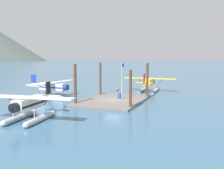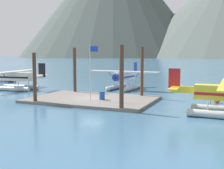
{
  "view_description": "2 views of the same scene",
  "coord_description": "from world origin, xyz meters",
  "px_view_note": "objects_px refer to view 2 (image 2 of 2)",
  "views": [
    {
      "loc": [
        -36.12,
        -13.67,
        6.84
      ],
      "look_at": [
        1.98,
        0.89,
        2.44
      ],
      "focal_mm": 40.67,
      "sensor_mm": 36.0,
      "label": 1
    },
    {
      "loc": [
        13.89,
        -27.46,
        5.06
      ],
      "look_at": [
        2.02,
        0.78,
        1.8
      ],
      "focal_mm": 45.57,
      "sensor_mm": 36.0,
      "label": 2
    }
  ],
  "objects_px": {
    "flagpole": "(91,66)",
    "fuel_drum": "(102,96)",
    "mooring_buoy": "(217,100)",
    "seaplane_cream_port_fwd": "(16,79)",
    "boat_navy_open_west": "(7,79)",
    "seaplane_white_bow_centre": "(124,79)"
  },
  "relations": [
    {
      "from": "seaplane_white_bow_centre",
      "to": "seaplane_cream_port_fwd",
      "type": "height_order",
      "value": "same"
    },
    {
      "from": "mooring_buoy",
      "to": "seaplane_white_bow_centre",
      "type": "bearing_deg",
      "value": 151.78
    },
    {
      "from": "flagpole",
      "to": "fuel_drum",
      "type": "xyz_separation_m",
      "value": [
        0.89,
        0.72,
        -3.16
      ]
    },
    {
      "from": "flagpole",
      "to": "fuel_drum",
      "type": "distance_m",
      "value": 3.36
    },
    {
      "from": "seaplane_cream_port_fwd",
      "to": "boat_navy_open_west",
      "type": "bearing_deg",
      "value": 138.34
    },
    {
      "from": "mooring_buoy",
      "to": "seaplane_cream_port_fwd",
      "type": "bearing_deg",
      "value": 179.07
    },
    {
      "from": "fuel_drum",
      "to": "mooring_buoy",
      "type": "height_order",
      "value": "fuel_drum"
    },
    {
      "from": "fuel_drum",
      "to": "boat_navy_open_west",
      "type": "xyz_separation_m",
      "value": [
        -25.97,
        13.93,
        -0.25
      ]
    },
    {
      "from": "fuel_drum",
      "to": "seaplane_white_bow_centre",
      "type": "xyz_separation_m",
      "value": [
        -1.68,
        11.25,
        0.84
      ]
    },
    {
      "from": "flagpole",
      "to": "mooring_buoy",
      "type": "relative_size",
      "value": 8.5
    },
    {
      "from": "flagpole",
      "to": "seaplane_cream_port_fwd",
      "type": "xyz_separation_m",
      "value": [
        -14.79,
        5.49,
        -2.32
      ]
    },
    {
      "from": "mooring_buoy",
      "to": "flagpole",
      "type": "bearing_deg",
      "value": -157.3
    },
    {
      "from": "flagpole",
      "to": "mooring_buoy",
      "type": "height_order",
      "value": "flagpole"
    },
    {
      "from": "boat_navy_open_west",
      "to": "mooring_buoy",
      "type": "bearing_deg",
      "value": -14.46
    },
    {
      "from": "fuel_drum",
      "to": "seaplane_cream_port_fwd",
      "type": "bearing_deg",
      "value": 163.06
    },
    {
      "from": "fuel_drum",
      "to": "mooring_buoy",
      "type": "distance_m",
      "value": 12.02
    },
    {
      "from": "fuel_drum",
      "to": "flagpole",
      "type": "bearing_deg",
      "value": -141.2
    },
    {
      "from": "flagpole",
      "to": "seaplane_white_bow_centre",
      "type": "relative_size",
      "value": 0.55
    },
    {
      "from": "mooring_buoy",
      "to": "seaplane_cream_port_fwd",
      "type": "distance_m",
      "value": 26.91
    },
    {
      "from": "flagpole",
      "to": "seaplane_cream_port_fwd",
      "type": "bearing_deg",
      "value": 159.63
    },
    {
      "from": "flagpole",
      "to": "boat_navy_open_west",
      "type": "distance_m",
      "value": 29.24
    },
    {
      "from": "flagpole",
      "to": "seaplane_cream_port_fwd",
      "type": "relative_size",
      "value": 0.55
    }
  ]
}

